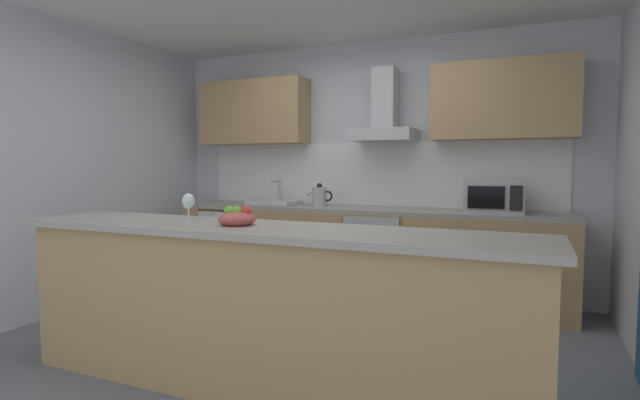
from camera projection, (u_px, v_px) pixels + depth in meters
name	position (u px, v px, depth m)	size (l,w,h in m)	color
ground	(290.00, 350.00, 3.51)	(5.47, 4.72, 0.02)	slate
wall_back	(372.00, 167.00, 5.17)	(5.47, 0.12, 2.60)	silver
wall_left	(60.00, 168.00, 4.34)	(0.12, 4.72, 2.60)	silver
backsplash_tile	(369.00, 174.00, 5.11)	(3.80, 0.02, 0.66)	white
counter_back	(359.00, 252.00, 4.89)	(3.94, 0.60, 0.90)	tan
counter_island	(261.00, 309.00, 2.82)	(3.18, 0.64, 0.97)	tan
upper_cabinets	(365.00, 107.00, 4.92)	(3.88, 0.32, 0.70)	tan
oven	(379.00, 253.00, 4.78)	(0.60, 0.62, 0.80)	slate
refrigerator	(235.00, 245.00, 5.45)	(0.58, 0.60, 0.85)	white
microwave	(495.00, 196.00, 4.28)	(0.50, 0.38, 0.30)	#B7BABC
sink	(274.00, 202.00, 5.22)	(0.50, 0.40, 0.26)	silver
kettle	(320.00, 196.00, 4.96)	(0.29, 0.15, 0.24)	#B7BABC
range_hood	(384.00, 118.00, 4.80)	(0.62, 0.45, 0.72)	#B7BABC
wine_glass	(188.00, 202.00, 2.98)	(0.08, 0.08, 0.18)	silver
fruit_bowl	(237.00, 218.00, 2.84)	(0.22, 0.22, 0.12)	#B24C47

